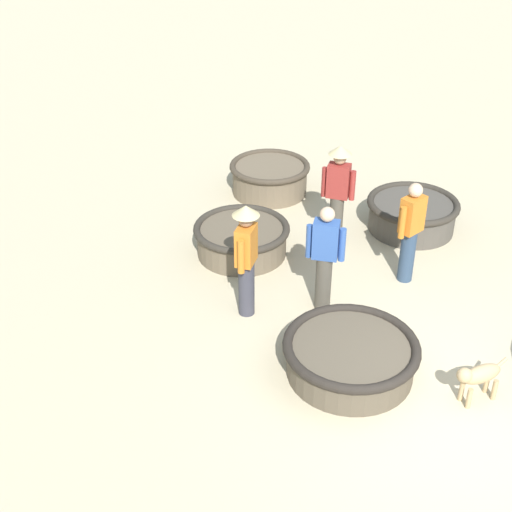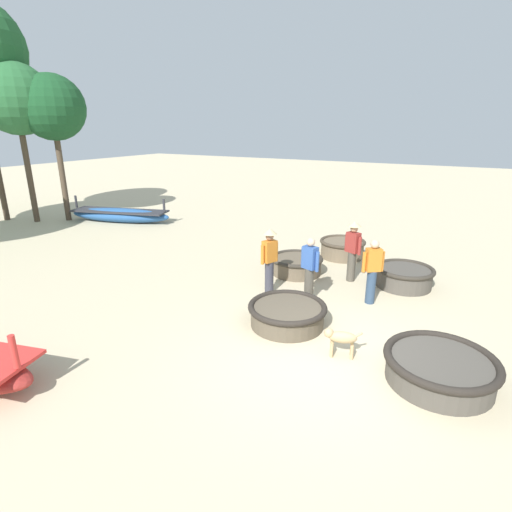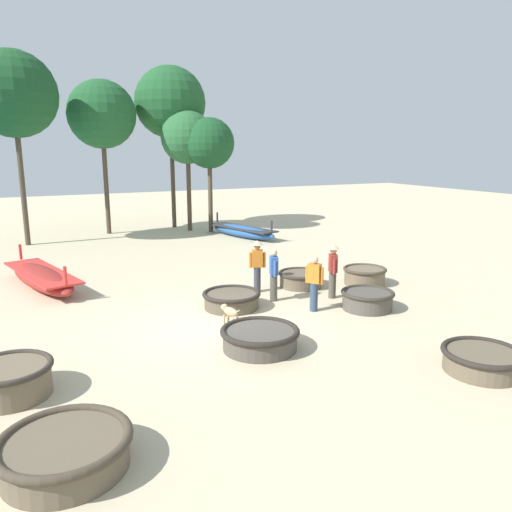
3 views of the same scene
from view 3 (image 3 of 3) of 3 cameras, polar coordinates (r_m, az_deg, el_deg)
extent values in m
plane|color=#C6B793|center=(13.09, -4.52, -7.88)|extent=(80.00, 80.00, 0.00)
cylinder|color=brown|center=(16.57, 5.14, -2.73)|extent=(1.39, 1.39, 0.45)
torus|color=#332D26|center=(16.51, 5.16, -1.98)|extent=(1.50, 1.50, 0.11)
cylinder|color=brown|center=(10.49, -26.28, -12.77)|extent=(1.44, 1.44, 0.57)
torus|color=#332D26|center=(10.38, -26.43, -11.33)|extent=(1.56, 1.56, 0.12)
cylinder|color=brown|center=(14.36, -2.81, -5.14)|extent=(1.55, 1.55, 0.42)
torus|color=#28231E|center=(14.30, -2.82, -4.34)|extent=(1.67, 1.67, 0.12)
cylinder|color=#4C473F|center=(14.58, 12.61, -5.02)|extent=(1.40, 1.40, 0.48)
torus|color=#332D26|center=(14.51, 12.65, -4.11)|extent=(1.51, 1.51, 0.11)
cylinder|color=#4C473F|center=(11.52, 0.45, -9.57)|extent=(1.69, 1.69, 0.43)
torus|color=#28231E|center=(11.44, 0.45, -8.57)|extent=(1.82, 1.82, 0.14)
cylinder|color=brown|center=(8.12, -20.95, -20.41)|extent=(1.78, 1.78, 0.45)
torus|color=#42382B|center=(8.00, -21.08, -19.04)|extent=(1.92, 1.92, 0.14)
cylinder|color=brown|center=(17.17, 12.30, -2.32)|extent=(1.34, 1.34, 0.52)
torus|color=#42382B|center=(17.11, 12.34, -1.48)|extent=(1.45, 1.45, 0.11)
cylinder|color=brown|center=(11.42, 24.43, -10.97)|extent=(1.53, 1.53, 0.42)
torus|color=#28231E|center=(11.35, 24.53, -10.01)|extent=(1.65, 1.65, 0.12)
ellipsoid|color=#285693|center=(25.60, -1.52, 2.82)|extent=(2.27, 4.67, 0.59)
cube|color=#2D2D33|center=(25.57, -1.52, 3.24)|extent=(2.20, 4.33, 0.06)
cylinder|color=#2D2D33|center=(27.13, -4.45, 4.43)|extent=(0.10, 0.10, 0.54)
cylinder|color=#2D2D33|center=(23.99, 1.79, 3.43)|extent=(0.10, 0.10, 0.54)
ellipsoid|color=maroon|center=(17.86, -23.26, -2.34)|extent=(2.29, 4.97, 0.61)
cube|color=red|center=(17.81, -23.31, -1.73)|extent=(2.24, 4.61, 0.06)
cylinder|color=red|center=(19.85, -25.33, 0.43)|extent=(0.10, 0.10, 0.55)
cylinder|color=red|center=(15.67, -20.96, -2.10)|extent=(0.10, 0.10, 0.55)
cylinder|color=#383842|center=(15.85, 0.14, -2.68)|extent=(0.22, 0.22, 0.82)
cube|color=orange|center=(15.69, 0.14, -0.28)|extent=(0.40, 0.33, 0.54)
sphere|color=#A37556|center=(15.61, 0.14, 1.08)|extent=(0.20, 0.20, 0.20)
cylinder|color=orange|center=(15.69, -0.66, -0.47)|extent=(0.09, 0.09, 0.48)
cylinder|color=orange|center=(15.71, 0.94, -0.45)|extent=(0.09, 0.09, 0.48)
cone|color=#D1BC84|center=(15.59, 0.14, 1.55)|extent=(0.36, 0.36, 0.14)
cylinder|color=#4C473D|center=(14.95, 2.03, -3.62)|extent=(0.22, 0.22, 0.82)
cube|color=#33569E|center=(14.78, 2.05, -1.08)|extent=(0.32, 0.39, 0.54)
sphere|color=#DBB28E|center=(14.70, 2.06, 0.36)|extent=(0.20, 0.20, 0.20)
cylinder|color=#33569E|center=(14.58, 2.19, -1.47)|extent=(0.09, 0.09, 0.48)
cylinder|color=#33569E|center=(15.00, 1.91, -1.07)|extent=(0.09, 0.09, 0.48)
cylinder|color=#2D425B|center=(14.11, 6.63, -4.66)|extent=(0.22, 0.22, 0.82)
cube|color=orange|center=(13.93, 6.70, -1.99)|extent=(0.38, 0.40, 0.54)
sphere|color=#DBB28E|center=(13.84, 6.74, -0.46)|extent=(0.20, 0.20, 0.20)
cylinder|color=orange|center=(13.87, 7.55, -2.29)|extent=(0.09, 0.09, 0.48)
cylinder|color=orange|center=(14.02, 5.86, -2.09)|extent=(0.09, 0.09, 0.48)
cylinder|color=#4C473D|center=(15.40, 8.72, -3.28)|extent=(0.22, 0.22, 0.82)
cube|color=maroon|center=(15.23, 8.80, -0.82)|extent=(0.34, 0.40, 0.54)
sphere|color=tan|center=(15.15, 8.84, 0.58)|extent=(0.20, 0.20, 0.20)
cylinder|color=maroon|center=(15.45, 8.63, -0.81)|extent=(0.09, 0.09, 0.48)
cylinder|color=maroon|center=(15.03, 8.95, -1.19)|extent=(0.09, 0.09, 0.48)
cone|color=#D1BC84|center=(15.12, 8.86, 1.07)|extent=(0.36, 0.36, 0.14)
ellipsoid|color=tan|center=(12.85, -2.92, -6.40)|extent=(0.35, 0.56, 0.22)
sphere|color=tan|center=(13.01, -3.63, -5.87)|extent=(0.18, 0.18, 0.18)
cylinder|color=tan|center=(12.66, -2.19, -6.41)|extent=(0.10, 0.21, 0.16)
cylinder|color=tan|center=(13.03, -3.67, -7.32)|extent=(0.06, 0.06, 0.28)
cylinder|color=tan|center=(13.11, -3.19, -7.18)|extent=(0.06, 0.06, 0.28)
cylinder|color=tan|center=(12.76, -2.61, -7.72)|extent=(0.06, 0.06, 0.28)
cylinder|color=tan|center=(12.85, -2.13, -7.58)|extent=(0.06, 0.06, 0.28)
cylinder|color=#4C3D2D|center=(27.20, -5.24, 6.75)|extent=(0.24, 0.24, 3.81)
sphere|color=#194723|center=(27.08, -5.36, 12.73)|extent=(2.67, 2.67, 2.67)
cylinder|color=#4C3D2D|center=(25.62, -25.13, 7.20)|extent=(0.24, 0.24, 5.49)
sphere|color=#194723|center=(25.66, -25.99, 16.31)|extent=(3.84, 3.84, 3.84)
cylinder|color=#4C3D2D|center=(29.03, -9.49, 8.73)|extent=(0.24, 0.24, 5.58)
sphere|color=#1E5128|center=(29.08, -9.79, 16.93)|extent=(3.90, 3.90, 3.90)
cylinder|color=#4C3D2D|center=(27.61, -16.74, 7.56)|extent=(0.24, 0.24, 4.96)
sphere|color=#1E5128|center=(27.59, -17.22, 15.22)|extent=(3.47, 3.47, 3.47)
cylinder|color=#4C3D2D|center=(27.79, -7.66, 7.06)|extent=(0.24, 0.24, 4.05)
sphere|color=#286033|center=(27.69, -7.84, 13.30)|extent=(2.84, 2.84, 2.84)
camera|label=1|loc=(14.56, -31.95, 15.80)|focal=50.00mm
camera|label=2|loc=(9.63, -36.07, 7.38)|focal=28.00mm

